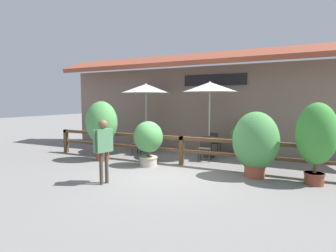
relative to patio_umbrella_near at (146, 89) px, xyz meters
The scene contains 17 objects.
ground_plane 4.33m from the patio_umbrella_near, 49.77° to the right, with size 60.00×60.00×0.00m, color slate.
building_facade 2.71m from the patio_umbrella_near, 33.67° to the left, with size 14.28×1.49×4.23m.
patio_railing 3.34m from the patio_umbrella_near, 35.34° to the right, with size 10.40×0.14×0.95m.
patio_umbrella_near is the anchor object (origin of this frame).
dining_table_near 2.05m from the patio_umbrella_near, 135.00° to the left, with size 0.88×0.88×0.73m.
chair_near_streetside 2.25m from the patio_umbrella_near, 83.29° to the right, with size 0.42×0.42×0.87m.
chair_near_wallside 2.25m from the patio_umbrella_near, 86.70° to the left, with size 0.51×0.51×0.87m.
patio_umbrella_middle 2.71m from the patio_umbrella_near, ahead, with size 2.07×2.07×2.86m.
dining_table_middle 3.39m from the patio_umbrella_near, ahead, with size 0.88×0.88×0.73m.
chair_middle_streetside 3.54m from the patio_umbrella_near, 12.90° to the right, with size 0.46×0.46×0.87m.
chair_middle_wallside 3.53m from the patio_umbrella_near, 14.33° to the left, with size 0.44×0.44×0.87m.
potted_plant_entrance_palm 5.29m from the patio_umbrella_near, 23.78° to the right, with size 1.25×1.13×1.83m.
potted_plant_broad_leaf 2.58m from the patio_umbrella_near, 106.30° to the right, with size 1.15×1.04×2.11m.
potted_plant_corner_fern 3.06m from the patio_umbrella_near, 59.14° to the right, with size 0.97×0.88×1.47m.
potted_plant_tall_tropical 6.56m from the patio_umbrella_near, 19.23° to the right, with size 0.97×0.87×2.08m.
potted_plant_small_flowering 4.34m from the patio_umbrella_near, 13.78° to the left, with size 0.92×0.83×1.22m.
pedestrian 4.70m from the patio_umbrella_near, 74.74° to the right, with size 0.33×0.55×1.65m.
Camera 1 is at (3.17, -6.92, 2.10)m, focal length 28.00 mm.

